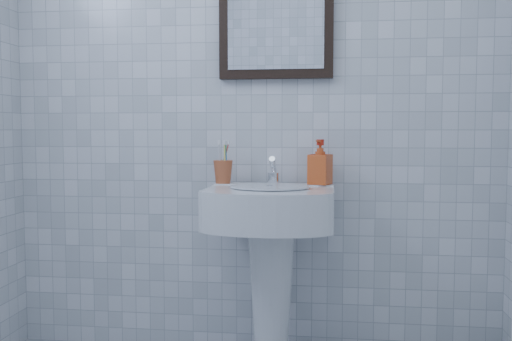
# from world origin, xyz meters

# --- Properties ---
(wall_back) EXTENTS (2.20, 0.02, 2.50)m
(wall_back) POSITION_xyz_m (0.00, 1.20, 1.25)
(wall_back) COLOR white
(wall_back) RESTS_ON ground
(washbasin) EXTENTS (0.51, 0.38, 0.79)m
(washbasin) POSITION_xyz_m (0.11, 0.98, 0.53)
(washbasin) COLOR white
(washbasin) RESTS_ON ground
(faucet) EXTENTS (0.05, 0.11, 0.12)m
(faucet) POSITION_xyz_m (0.11, 1.08, 0.83)
(faucet) COLOR silver
(faucet) RESTS_ON washbasin
(toothbrush_cup) EXTENTS (0.11, 0.11, 0.10)m
(toothbrush_cup) POSITION_xyz_m (-0.11, 1.09, 0.83)
(toothbrush_cup) COLOR #B2542E
(toothbrush_cup) RESTS_ON washbasin
(soap_dispenser) EXTENTS (0.11, 0.11, 0.19)m
(soap_dispenser) POSITION_xyz_m (0.31, 1.10, 0.88)
(soap_dispenser) COLOR red
(soap_dispenser) RESTS_ON washbasin
(wall_mirror) EXTENTS (0.50, 0.04, 0.62)m
(wall_mirror) POSITION_xyz_m (0.11, 1.18, 1.55)
(wall_mirror) COLOR black
(wall_mirror) RESTS_ON wall_back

